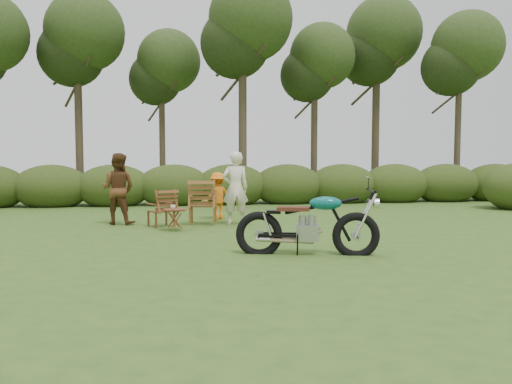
{
  "coord_description": "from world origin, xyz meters",
  "views": [
    {
      "loc": [
        -1.7,
        -8.3,
        1.63
      ],
      "look_at": [
        -0.18,
        2.03,
        0.9
      ],
      "focal_mm": 35.0,
      "sensor_mm": 36.0,
      "label": 1
    }
  ],
  "objects": [
    {
      "name": "adult_a",
      "position": [
        -0.44,
        3.66,
        0.0
      ],
      "size": [
        0.68,
        0.48,
        1.77
      ],
      "primitive_type": "imported",
      "rotation": [
        0.0,
        0.0,
        3.23
      ],
      "color": "#F4E6C9",
      "rests_on": "ground"
    },
    {
      "name": "adult_b",
      "position": [
        -3.25,
        4.13,
        0.0
      ],
      "size": [
        1.0,
        0.87,
        1.73
      ],
      "primitive_type": "imported",
      "rotation": [
        0.0,
        0.0,
        2.84
      ],
      "color": "#553218",
      "rests_on": "ground"
    },
    {
      "name": "tree_line",
      "position": [
        0.5,
        9.74,
        3.81
      ],
      "size": [
        22.52,
        11.62,
        8.14
      ],
      "color": "#382D1E",
      "rests_on": "ground"
    },
    {
      "name": "child",
      "position": [
        -0.8,
        4.75,
        0.0
      ],
      "size": [
        0.92,
        0.78,
        1.23
      ],
      "primitive_type": "imported",
      "rotation": [
        0.0,
        0.0,
        3.63
      ],
      "color": "orange",
      "rests_on": "ground"
    },
    {
      "name": "ground",
      "position": [
        0.0,
        0.0,
        0.0
      ],
      "size": [
        80.0,
        80.0,
        0.0
      ],
      "primitive_type": "plane",
      "color": "#31501A",
      "rests_on": "ground"
    },
    {
      "name": "lawn_chair_right",
      "position": [
        -1.22,
        3.88,
        0.0
      ],
      "size": [
        0.81,
        0.81,
        1.07
      ],
      "primitive_type": null,
      "rotation": [
        0.0,
        0.0,
        3.03
      ],
      "color": "brown",
      "rests_on": "ground"
    },
    {
      "name": "cup",
      "position": [
        -1.92,
        2.82,
        0.53
      ],
      "size": [
        0.13,
        0.13,
        0.09
      ],
      "primitive_type": "imported",
      "rotation": [
        0.0,
        0.0,
        -0.17
      ],
      "color": "beige",
      "rests_on": "side_table"
    },
    {
      "name": "motorcycle",
      "position": [
        0.36,
        -0.22,
        0.0
      ],
      "size": [
        2.4,
        1.34,
        1.3
      ],
      "primitive_type": null,
      "rotation": [
        0.0,
        0.0,
        -0.22
      ],
      "color": "#0CA097",
      "rests_on": "ground"
    },
    {
      "name": "side_table",
      "position": [
        -1.88,
        2.81,
        0.24
      ],
      "size": [
        0.54,
        0.49,
        0.49
      ],
      "primitive_type": null,
      "rotation": [
        0.0,
        0.0,
        0.2
      ],
      "color": "brown",
      "rests_on": "ground"
    },
    {
      "name": "lawn_chair_left",
      "position": [
        -2.21,
        3.58,
        0.0
      ],
      "size": [
        0.81,
        0.81,
        0.87
      ],
      "primitive_type": null,
      "rotation": [
        0.0,
        0.0,
        3.65
      ],
      "color": "brown",
      "rests_on": "ground"
    }
  ]
}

